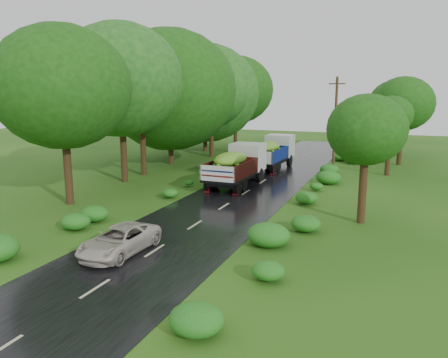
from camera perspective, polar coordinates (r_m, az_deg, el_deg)
The scene contains 10 objects.
ground at distance 19.34m, azimuth -9.05°, elevation -9.26°, with size 120.00×120.00×0.00m, color #1C4C10.
road at distance 23.52m, azimuth -2.77°, elevation -5.35°, with size 6.50×80.00×0.02m, color black.
road_lines at distance 24.39m, azimuth -1.79°, elevation -4.70°, with size 0.12×69.60×0.00m.
truck_near at distance 31.68m, azimuth 1.83°, elevation 2.03°, with size 2.54×6.92×2.89m.
truck_far at distance 39.11m, azimuth 6.38°, elevation 3.70°, with size 2.73×6.90×2.85m.
car at distance 19.13m, azimuth -13.50°, elevation -7.78°, with size 1.90×4.12×1.15m, color beige.
utility_pole at distance 38.93m, azimuth 14.32°, elevation 7.11°, with size 1.40×0.32×8.02m.
trees_left at distance 42.62m, azimuth -5.59°, elevation 11.39°, with size 6.84×36.10×9.55m.
trees_right at distance 40.96m, azimuth 21.29°, elevation 8.49°, with size 4.75×30.92×7.18m.
shrubs at distance 31.59m, azimuth 4.05°, elevation -0.40°, with size 11.90×44.00×0.70m.
Camera 1 is at (9.46, -15.45, 6.75)m, focal length 35.00 mm.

